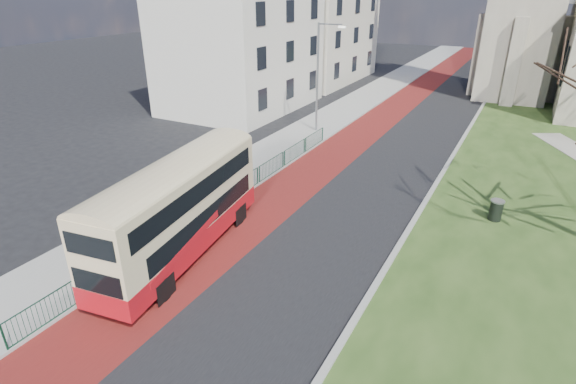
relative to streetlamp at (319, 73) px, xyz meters
The scene contains 12 objects.
ground 19.08m from the streetlamp, 76.42° to the right, with size 160.00×160.00×0.00m, color black.
road_carriageway 7.70m from the streetlamp, 18.88° to the left, with size 9.00×120.00×0.01m, color black.
bus_lane 5.91m from the streetlamp, 32.43° to the left, with size 3.40×120.00×0.01m, color #591414.
pavement_west 5.00m from the streetlamp, 108.07° to the left, with size 4.00×120.00×0.12m, color gray.
kerb_west 5.13m from the streetlamp, 56.03° to the left, with size 0.25×120.00×0.13m, color #999993.
kerb_east 12.07m from the streetlamp, 20.95° to the left, with size 0.25×80.00×0.13m, color #999993.
pedestrian_railing 14.64m from the streetlamp, 84.30° to the right, with size 0.07×24.00×1.12m.
street_block_near 10.62m from the streetlamp, 157.49° to the left, with size 10.30×14.30×13.00m.
street_block_far 22.24m from the streetlamp, 115.76° to the left, with size 10.30×16.30×11.50m.
streetlamp is the anchor object (origin of this frame).
bus 19.18m from the streetlamp, 82.56° to the right, with size 3.60×9.94×4.07m.
litter_bin 17.19m from the streetlamp, 33.91° to the right, with size 0.75×0.75×1.05m.
Camera 1 is at (9.85, -13.25, 10.46)m, focal length 28.00 mm.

